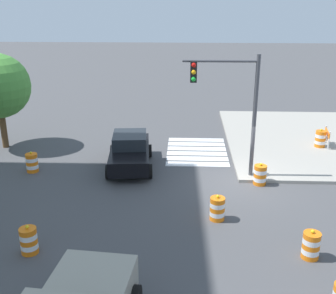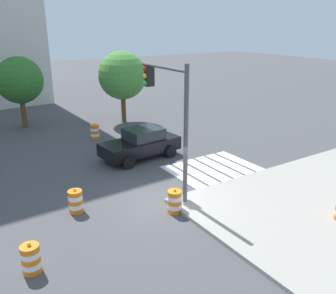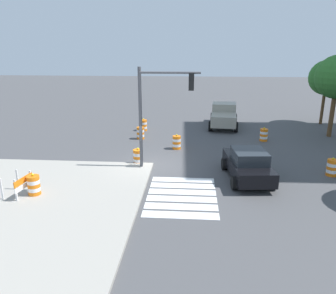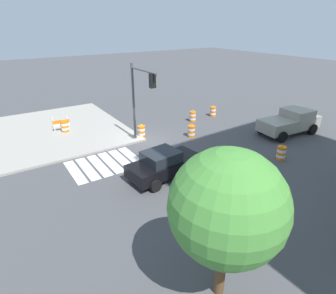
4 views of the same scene
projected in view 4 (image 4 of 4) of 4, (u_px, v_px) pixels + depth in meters
The scene contains 15 objects.
ground_plane at pixel (146, 141), 20.75m from camera, with size 120.00×120.00×0.00m, color #474749.
sidewalk_corner at pixel (45, 132), 22.27m from camera, with size 12.00×12.00×0.15m, color #9E998E.
crosswalk_stripes at pixel (105, 164), 17.37m from camera, with size 4.35×3.20×0.02m.
sports_car at pixel (164, 164), 15.66m from camera, with size 4.45×2.44×1.63m.
pickup_truck at pixel (291, 122), 21.81m from camera, with size 5.31×2.74×1.92m.
traffic_barrel_near_corner at pixel (193, 116), 24.64m from camera, with size 0.56×0.56×1.02m.
traffic_barrel_crosswalk_end at pixel (191, 131), 21.33m from camera, with size 0.56×0.56×1.02m.
traffic_barrel_median_near at pixel (233, 205), 12.74m from camera, with size 0.56×0.56×1.02m.
traffic_barrel_median_far at pixel (281, 153), 17.80m from camera, with size 0.56×0.56×1.02m.
traffic_barrel_far_curb at pixel (142, 131), 21.31m from camera, with size 0.56×0.56×1.02m.
traffic_barrel_lane_center at pixel (213, 111), 26.02m from camera, with size 0.56×0.56×1.02m.
traffic_barrel_on_sidewalk at pixel (65, 126), 21.91m from camera, with size 0.56×0.56×1.02m.
construction_barricade at pixel (61, 123), 22.21m from camera, with size 1.33×0.94×1.00m.
traffic_light_pole at pixel (141, 92), 18.43m from camera, with size 0.47×3.29×5.50m.
street_tree_corner_lot at pixel (227, 207), 7.76m from camera, with size 3.44×3.44×5.16m.
Camera 4 is at (9.15, 16.82, 8.17)m, focal length 29.50 mm.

